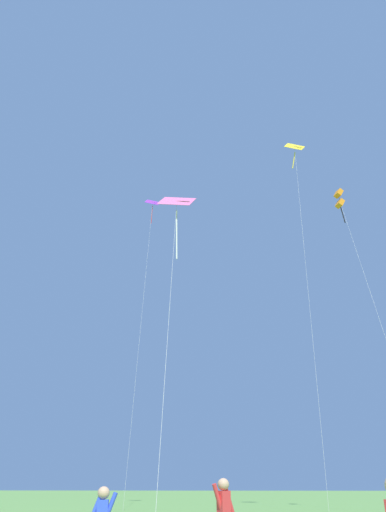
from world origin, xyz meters
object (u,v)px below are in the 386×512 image
Objects in this scene: kite_orange_box at (340,200)px; kite_pink_low at (176,215)px; kite_purple_streamer at (151,218)px; kite_yellow_diamond at (295,159)px.

kite_orange_box is 19.83m from kite_pink_low.
kite_purple_streamer reaches higher than kite_orange_box.
kite_pink_low is (-11.52, -13.83, -8.31)m from kite_orange_box.
kite_purple_streamer is at bearing 104.31° from kite_pink_low.
kite_orange_box is 0.84× the size of kite_purple_streamer.
kite_yellow_diamond is 1.87× the size of kite_pink_low.
kite_yellow_diamond is at bearing 60.18° from kite_pink_low.
kite_purple_streamer is (-16.89, 7.19, 3.16)m from kite_orange_box.
kite_pink_low is at bearing -129.81° from kite_orange_box.
kite_purple_streamer is 0.95× the size of kite_yellow_diamond.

